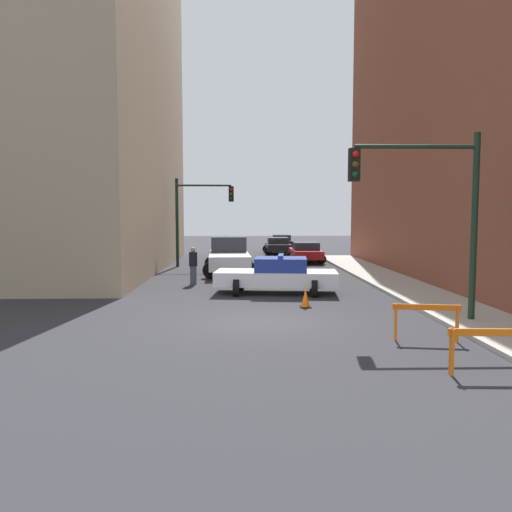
{
  "coord_description": "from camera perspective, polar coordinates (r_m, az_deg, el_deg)",
  "views": [
    {
      "loc": [
        -0.59,
        -14.23,
        3.04
      ],
      "look_at": [
        0.01,
        6.56,
        1.34
      ],
      "focal_mm": 35.0,
      "sensor_mm": 36.0,
      "label": 1
    }
  ],
  "objects": [
    {
      "name": "police_car",
      "position": [
        19.47,
        2.44,
        -2.17
      ],
      "size": [
        4.86,
        2.67,
        1.52
      ],
      "rotation": [
        0.0,
        0.0,
        1.47
      ],
      "color": "white",
      "rests_on": "ground_plane"
    },
    {
      "name": "traffic_cone",
      "position": [
        16.6,
        5.68,
        -4.8
      ],
      "size": [
        0.36,
        0.36,
        0.66
      ],
      "color": "black",
      "rests_on": "ground_plane"
    },
    {
      "name": "traffic_light_near",
      "position": [
        14.73,
        19.64,
        6.3
      ],
      "size": [
        3.64,
        0.35,
        5.2
      ],
      "color": "black",
      "rests_on": "sidewalk_right"
    },
    {
      "name": "traffic_light_far",
      "position": [
        29.71,
        -6.92,
        5.32
      ],
      "size": [
        3.44,
        0.35,
        5.2
      ],
      "color": "black",
      "rests_on": "ground_plane"
    },
    {
      "name": "white_truck",
      "position": [
        26.08,
        -3.11,
        -0.04
      ],
      "size": [
        2.8,
        5.48,
        1.9
      ],
      "rotation": [
        0.0,
        0.0,
        0.04
      ],
      "color": "silver",
      "rests_on": "ground_plane"
    },
    {
      "name": "barrier_front",
      "position": [
        10.58,
        25.19,
        -9.03
      ],
      "size": [
        1.6,
        0.24,
        0.9
      ],
      "rotation": [
        0.0,
        0.0,
        -0.05
      ],
      "color": "orange",
      "rests_on": "ground_plane"
    },
    {
      "name": "building_corner_left",
      "position": [
        32.02,
        -24.35,
        22.26
      ],
      "size": [
        14.0,
        20.0,
        25.86
      ],
      "color": "tan",
      "rests_on": "ground_plane"
    },
    {
      "name": "ground_plane",
      "position": [
        14.57,
        0.71,
        -7.38
      ],
      "size": [
        120.0,
        120.0,
        0.0
      ],
      "primitive_type": "plane",
      "color": "#2D2D33"
    },
    {
      "name": "barrier_mid",
      "position": [
        12.8,
        18.89,
        -6.51
      ],
      "size": [
        1.59,
        0.39,
        0.9
      ],
      "rotation": [
        0.0,
        0.0,
        -0.15
      ],
      "color": "orange",
      "rests_on": "ground_plane"
    },
    {
      "name": "sidewalk_right",
      "position": [
        16.05,
        23.57,
        -6.43
      ],
      "size": [
        2.4,
        44.0,
        0.12
      ],
      "color": "#B2ADA3",
      "rests_on": "ground_plane"
    },
    {
      "name": "parked_car_mid",
      "position": [
        39.4,
        2.49,
        1.22
      ],
      "size": [
        2.28,
        4.3,
        1.31
      ],
      "rotation": [
        0.0,
        0.0,
        0.0
      ],
      "color": "black",
      "rests_on": "ground_plane"
    },
    {
      "name": "pedestrian_crossing",
      "position": [
        22.06,
        -7.19,
        -1.04
      ],
      "size": [
        0.4,
        0.4,
        1.66
      ],
      "rotation": [
        0.0,
        0.0,
        1.44
      ],
      "color": "#474C66",
      "rests_on": "ground_plane"
    },
    {
      "name": "parked_car_far",
      "position": [
        44.81,
        2.93,
        1.63
      ],
      "size": [
        2.39,
        4.37,
        1.31
      ],
      "rotation": [
        0.0,
        0.0,
        -0.04
      ],
      "color": "black",
      "rests_on": "ground_plane"
    },
    {
      "name": "parked_car_near",
      "position": [
        32.54,
        5.68,
        0.47
      ],
      "size": [
        2.29,
        4.31,
        1.31
      ],
      "rotation": [
        0.0,
        0.0,
        -0.01
      ],
      "color": "maroon",
      "rests_on": "ground_plane"
    }
  ]
}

